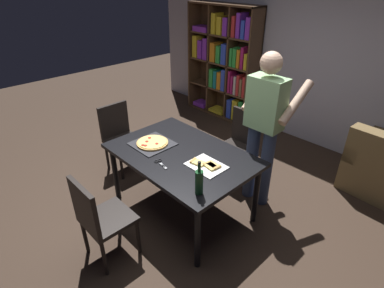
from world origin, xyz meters
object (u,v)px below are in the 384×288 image
object	(u,v)px
person_serving_pizza	(264,123)
pepperoni_pizza_on_tray	(152,143)
dining_table	(182,159)
chair_far_side	(240,141)
chair_near_camera	(98,216)
chair_left_end	(120,133)
wine_bottle	(199,182)
kitchen_scissors	(160,163)
bookshelf	(225,63)

from	to	relation	value
person_serving_pizza	pepperoni_pizza_on_tray	xyz separation A→B (m)	(-0.82, -0.88, -0.23)
dining_table	chair_far_side	distance (m)	1.01
chair_near_camera	person_serving_pizza	bearing A→B (deg)	75.52
chair_near_camera	dining_table	bearing A→B (deg)	90.00
chair_left_end	person_serving_pizza	xyz separation A→B (m)	(1.70, 0.78, 0.49)
chair_far_side	wine_bottle	world-z (taller)	wine_bottle
dining_table	kitchen_scissors	world-z (taller)	kitchen_scissors
chair_near_camera	pepperoni_pizza_on_tray	world-z (taller)	chair_near_camera
dining_table	chair_near_camera	world-z (taller)	chair_near_camera
chair_near_camera	wine_bottle	bearing A→B (deg)	48.30
chair_left_end	person_serving_pizza	bearing A→B (deg)	24.54
pepperoni_pizza_on_tray	person_serving_pizza	bearing A→B (deg)	47.22
chair_left_end	pepperoni_pizza_on_tray	distance (m)	0.93
bookshelf	kitchen_scissors	xyz separation A→B (m)	(1.47, -2.66, -0.22)
wine_bottle	person_serving_pizza	bearing A→B (deg)	96.82
dining_table	kitchen_scissors	xyz separation A→B (m)	(-0.01, -0.28, 0.08)
chair_near_camera	wine_bottle	xyz separation A→B (m)	(0.59, 0.66, 0.36)
bookshelf	dining_table	bearing A→B (deg)	-58.12
bookshelf	person_serving_pizza	size ratio (longest dim) A/B	1.11
chair_far_side	bookshelf	size ratio (longest dim) A/B	0.46
chair_left_end	wine_bottle	distance (m)	1.90
wine_bottle	bookshelf	bearing A→B (deg)	127.37
bookshelf	wine_bottle	distance (m)	3.41
chair_near_camera	chair_far_side	distance (m)	2.00
chair_left_end	bookshelf	bearing A→B (deg)	95.57
dining_table	chair_left_end	bearing A→B (deg)	180.00
chair_far_side	bookshelf	distance (m)	2.07
pepperoni_pizza_on_tray	kitchen_scissors	world-z (taller)	pepperoni_pizza_on_tray
bookshelf	person_serving_pizza	world-z (taller)	bookshelf
pepperoni_pizza_on_tray	dining_table	bearing A→B (deg)	16.47
chair_near_camera	kitchen_scissors	bearing A→B (deg)	90.41
chair_near_camera	bookshelf	bearing A→B (deg)	113.65
wine_bottle	chair_near_camera	bearing A→B (deg)	-131.70
chair_far_side	kitchen_scissors	xyz separation A→B (m)	(-0.01, -1.28, 0.24)
chair_near_camera	chair_far_side	bearing A→B (deg)	90.00
dining_table	pepperoni_pizza_on_tray	size ratio (longest dim) A/B	3.74
dining_table	wine_bottle	size ratio (longest dim) A/B	4.80
person_serving_pizza	bookshelf	bearing A→B (deg)	140.49
dining_table	bookshelf	distance (m)	2.81
chair_far_side	wine_bottle	size ratio (longest dim) A/B	2.85
chair_near_camera	wine_bottle	world-z (taller)	wine_bottle
person_serving_pizza	kitchen_scissors	distance (m)	1.18
chair_near_camera	kitchen_scissors	size ratio (longest dim) A/B	4.56
dining_table	chair_far_side	xyz separation A→B (m)	(0.00, 1.00, -0.16)
dining_table	chair_far_side	world-z (taller)	chair_far_side
chair_far_side	wine_bottle	distance (m)	1.50
chair_left_end	kitchen_scissors	xyz separation A→B (m)	(1.24, -0.28, 0.24)
pepperoni_pizza_on_tray	wine_bottle	distance (m)	0.98
bookshelf	kitchen_scissors	distance (m)	3.05
kitchen_scissors	chair_near_camera	bearing A→B (deg)	-89.59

